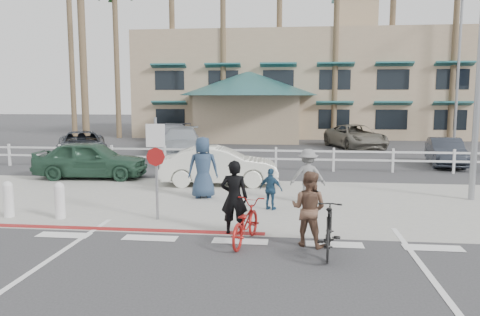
# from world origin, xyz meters

# --- Properties ---
(ground) EXTENTS (140.00, 140.00, 0.00)m
(ground) POSITION_xyz_m (0.00, 0.00, 0.00)
(ground) COLOR #333335
(bike_path) EXTENTS (12.00, 16.00, 0.01)m
(bike_path) POSITION_xyz_m (0.00, -2.00, 0.00)
(bike_path) COLOR #333335
(bike_path) RESTS_ON ground
(sidewalk_plaza) EXTENTS (22.00, 7.00, 0.01)m
(sidewalk_plaza) POSITION_xyz_m (0.00, 4.50, 0.01)
(sidewalk_plaza) COLOR gray
(sidewalk_plaza) RESTS_ON ground
(cross_street) EXTENTS (40.00, 5.00, 0.01)m
(cross_street) POSITION_xyz_m (0.00, 8.50, 0.00)
(cross_street) COLOR #333335
(cross_street) RESTS_ON ground
(parking_lot) EXTENTS (50.00, 16.00, 0.01)m
(parking_lot) POSITION_xyz_m (0.00, 18.00, 0.00)
(parking_lot) COLOR #333335
(parking_lot) RESTS_ON ground
(curb_red) EXTENTS (7.00, 0.25, 0.02)m
(curb_red) POSITION_xyz_m (-3.00, 1.20, 0.01)
(curb_red) COLOR maroon
(curb_red) RESTS_ON ground
(rail_fence) EXTENTS (29.40, 0.16, 1.00)m
(rail_fence) POSITION_xyz_m (0.50, 10.50, 0.50)
(rail_fence) COLOR silver
(rail_fence) RESTS_ON ground
(building) EXTENTS (28.00, 16.00, 11.30)m
(building) POSITION_xyz_m (2.00, 31.00, 5.65)
(building) COLOR tan
(building) RESTS_ON ground
(sign_post) EXTENTS (0.50, 0.10, 2.90)m
(sign_post) POSITION_xyz_m (-2.30, 2.20, 1.45)
(sign_post) COLOR gray
(sign_post) RESTS_ON ground
(bollard_0) EXTENTS (0.26, 0.26, 0.95)m
(bollard_0) POSITION_xyz_m (-4.80, 2.00, 0.47)
(bollard_0) COLOR silver
(bollard_0) RESTS_ON ground
(bollard_1) EXTENTS (0.26, 0.26, 0.95)m
(bollard_1) POSITION_xyz_m (-6.20, 2.00, 0.47)
(bollard_1) COLOR silver
(bollard_1) RESTS_ON ground
(streetlight_1) EXTENTS (0.60, 2.00, 9.50)m
(streetlight_1) POSITION_xyz_m (12.00, 24.00, 4.75)
(streetlight_1) COLOR gray
(streetlight_1) RESTS_ON ground
(palm_0) EXTENTS (4.00, 4.00, 15.00)m
(palm_0) POSITION_xyz_m (-16.00, 26.00, 7.50)
(palm_0) COLOR #14361A
(palm_0) RESTS_ON ground
(palm_1) EXTENTS (4.00, 4.00, 13.00)m
(palm_1) POSITION_xyz_m (-12.00, 25.00, 6.50)
(palm_1) COLOR #14361A
(palm_1) RESTS_ON ground
(palm_2) EXTENTS (4.00, 4.00, 16.00)m
(palm_2) POSITION_xyz_m (-8.00, 26.00, 8.00)
(palm_2) COLOR #14361A
(palm_2) RESTS_ON ground
(palm_3) EXTENTS (4.00, 4.00, 14.00)m
(palm_3) POSITION_xyz_m (-4.00, 25.00, 7.00)
(palm_3) COLOR #14361A
(palm_3) RESTS_ON ground
(palm_4) EXTENTS (4.00, 4.00, 15.00)m
(palm_4) POSITION_xyz_m (0.00, 26.00, 7.50)
(palm_4) COLOR #14361A
(palm_4) RESTS_ON ground
(palm_5) EXTENTS (4.00, 4.00, 13.00)m
(palm_5) POSITION_xyz_m (4.00, 25.00, 6.50)
(palm_5) COLOR #14361A
(palm_5) RESTS_ON ground
(palm_6) EXTENTS (4.00, 4.00, 17.00)m
(palm_6) POSITION_xyz_m (8.00, 26.00, 8.50)
(palm_6) COLOR #14361A
(palm_6) RESTS_ON ground
(palm_7) EXTENTS (4.00, 4.00, 14.00)m
(palm_7) POSITION_xyz_m (12.00, 25.00, 7.00)
(palm_7) COLOR #14361A
(palm_7) RESTS_ON ground
(palm_10) EXTENTS (4.00, 4.00, 12.00)m
(palm_10) POSITION_xyz_m (-10.00, 15.00, 6.00)
(palm_10) COLOR #14361A
(palm_10) RESTS_ON ground
(bike_red) EXTENTS (0.92, 1.82, 0.91)m
(bike_red) POSITION_xyz_m (0.11, 0.53, 0.46)
(bike_red) COLOR #A01613
(bike_red) RESTS_ON ground
(rider_red) EXTENTS (0.63, 0.42, 1.70)m
(rider_red) POSITION_xyz_m (-0.20, 1.16, 0.85)
(rider_red) COLOR black
(rider_red) RESTS_ON ground
(bike_black) EXTENTS (0.65, 1.74, 1.02)m
(bike_black) POSITION_xyz_m (1.83, -0.01, 0.51)
(bike_black) COLOR black
(bike_black) RESTS_ON ground
(rider_black) EXTENTS (0.94, 0.85, 1.59)m
(rider_black) POSITION_xyz_m (1.45, 0.52, 0.79)
(rider_black) COLOR brown
(rider_black) RESTS_ON ground
(pedestrian_a) EXTENTS (1.06, 0.64, 1.60)m
(pedestrian_a) POSITION_xyz_m (1.55, 4.58, 0.80)
(pedestrian_a) COLOR slate
(pedestrian_a) RESTS_ON ground
(pedestrian_child) EXTENTS (0.74, 0.53, 1.16)m
(pedestrian_child) POSITION_xyz_m (0.52, 3.54, 0.58)
(pedestrian_child) COLOR navy
(pedestrian_child) RESTS_ON ground
(pedestrian_b) EXTENTS (1.04, 0.79, 1.90)m
(pedestrian_b) POSITION_xyz_m (-1.63, 4.86, 0.95)
(pedestrian_b) COLOR #253751
(pedestrian_b) RESTS_ON ground
(car_white_sedan) EXTENTS (4.26, 1.82, 1.36)m
(car_white_sedan) POSITION_xyz_m (-1.48, 7.06, 0.68)
(car_white_sedan) COLOR silver
(car_white_sedan) RESTS_ON ground
(car_red_compact) EXTENTS (4.33, 1.97, 1.44)m
(car_red_compact) POSITION_xyz_m (-6.57, 7.87, 0.72)
(car_red_compact) COLOR #234331
(car_red_compact) RESTS_ON ground
(lot_car_0) EXTENTS (4.18, 5.50, 1.39)m
(lot_car_0) POSITION_xyz_m (-9.39, 13.11, 0.69)
(lot_car_0) COLOR #21262E
(lot_car_0) RESTS_ON ground
(lot_car_1) EXTENTS (3.14, 5.53, 1.51)m
(lot_car_1) POSITION_xyz_m (-4.58, 14.19, 0.76)
(lot_car_1) COLOR #959EA7
(lot_car_1) RESTS_ON ground
(lot_car_3) EXTENTS (1.82, 3.94, 1.25)m
(lot_car_3) POSITION_xyz_m (7.97, 12.80, 0.63)
(lot_car_3) COLOR #252932
(lot_car_3) RESTS_ON ground
(lot_car_4) EXTENTS (2.24, 5.01, 1.43)m
(lot_car_4) POSITION_xyz_m (-6.36, 18.84, 0.71)
(lot_car_4) COLOR gray
(lot_car_4) RESTS_ON ground
(lot_car_5) EXTENTS (3.76, 5.61, 1.43)m
(lot_car_5) POSITION_xyz_m (4.85, 19.63, 0.71)
(lot_car_5) COLOR #6A665B
(lot_car_5) RESTS_ON ground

